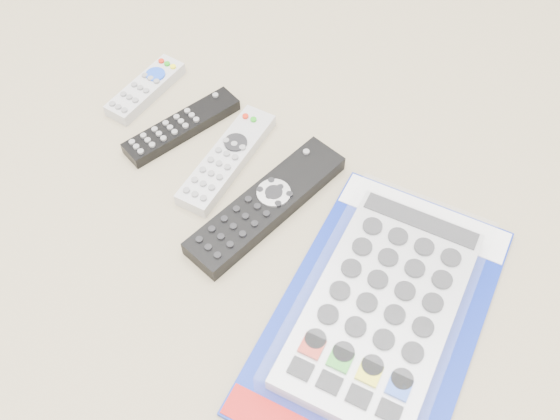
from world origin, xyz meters
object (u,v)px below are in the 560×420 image
Objects in this scene: remote_small_grey at (145,89)px; jumbo_remote_packaged at (383,306)px; remote_slim_black at (181,126)px; remote_silver_dvd at (227,159)px; remote_large_black at (266,205)px.

remote_small_grey is 0.35× the size of jumbo_remote_packaged.
remote_slim_black is 0.09m from remote_silver_dvd.
remote_silver_dvd is at bearing 156.44° from jumbo_remote_packaged.
remote_small_grey is at bearing 157.82° from jumbo_remote_packaged.
jumbo_remote_packaged reaches higher than remote_silver_dvd.
remote_large_black reaches higher than remote_silver_dvd.
remote_slim_black is 0.45× the size of jumbo_remote_packaged.
remote_small_grey is 0.48m from jumbo_remote_packaged.
jumbo_remote_packaged reaches higher than remote_small_grey.
jumbo_remote_packaged reaches higher than remote_slim_black.
remote_silver_dvd is 0.30m from jumbo_remote_packaged.
remote_large_black is 0.61× the size of jumbo_remote_packaged.
jumbo_remote_packaged is at bearing 1.81° from remote_slim_black.
remote_silver_dvd reaches higher than remote_slim_black.
remote_slim_black is 0.94× the size of remote_silver_dvd.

